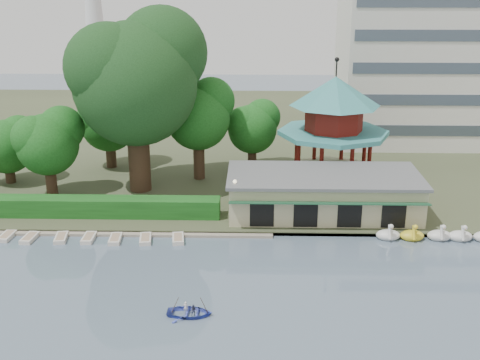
{
  "coord_description": "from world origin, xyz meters",
  "views": [
    {
      "loc": [
        3.29,
        -33.0,
        22.45
      ],
      "look_at": [
        2.0,
        18.0,
        5.0
      ],
      "focal_mm": 45.0,
      "sensor_mm": 36.0,
      "label": 1
    }
  ],
  "objects_px": {
    "dock": "(87,232)",
    "pavilion": "(334,118)",
    "boathouse": "(323,193)",
    "rowboat_with_passengers": "(190,310)",
    "big_tree": "(137,74)"
  },
  "relations": [
    {
      "from": "rowboat_with_passengers",
      "to": "boathouse",
      "type": "bearing_deg",
      "value": 59.09
    },
    {
      "from": "big_tree",
      "to": "rowboat_with_passengers",
      "type": "relative_size",
      "value": 4.23
    },
    {
      "from": "dock",
      "to": "boathouse",
      "type": "height_order",
      "value": "boathouse"
    },
    {
      "from": "dock",
      "to": "big_tree",
      "type": "bearing_deg",
      "value": 73.91
    },
    {
      "from": "boathouse",
      "to": "big_tree",
      "type": "relative_size",
      "value": 0.97
    },
    {
      "from": "pavilion",
      "to": "rowboat_with_passengers",
      "type": "bearing_deg",
      "value": -114.64
    },
    {
      "from": "big_tree",
      "to": "rowboat_with_passengers",
      "type": "height_order",
      "value": "big_tree"
    },
    {
      "from": "dock",
      "to": "pavilion",
      "type": "relative_size",
      "value": 2.52
    },
    {
      "from": "dock",
      "to": "pavilion",
      "type": "xyz_separation_m",
      "value": [
        24.0,
        14.8,
        7.36
      ]
    },
    {
      "from": "dock",
      "to": "big_tree",
      "type": "xyz_separation_m",
      "value": [
        3.17,
        11.01,
        12.73
      ]
    },
    {
      "from": "dock",
      "to": "boathouse",
      "type": "relative_size",
      "value": 1.83
    },
    {
      "from": "big_tree",
      "to": "rowboat_with_passengers",
      "type": "xyz_separation_m",
      "value": [
        7.7,
        -24.82,
        -12.39
      ]
    },
    {
      "from": "dock",
      "to": "boathouse",
      "type": "bearing_deg",
      "value": 12.24
    },
    {
      "from": "boathouse",
      "to": "big_tree",
      "type": "height_order",
      "value": "big_tree"
    },
    {
      "from": "dock",
      "to": "big_tree",
      "type": "height_order",
      "value": "big_tree"
    }
  ]
}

